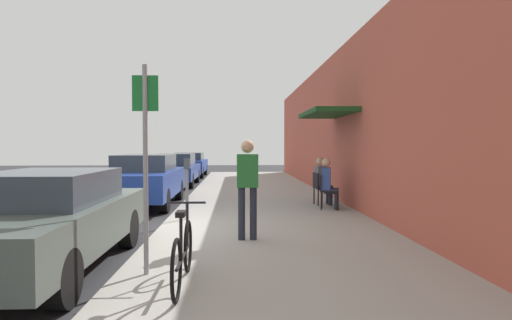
{
  "coord_description": "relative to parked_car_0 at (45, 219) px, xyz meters",
  "views": [
    {
      "loc": [
        1.52,
        -8.14,
        1.72
      ],
      "look_at": [
        2.1,
        4.15,
        1.31
      ],
      "focal_mm": 29.85,
      "sensor_mm": 36.0,
      "label": 1
    }
  ],
  "objects": [
    {
      "name": "seated_patron_0",
      "position": [
        4.95,
        4.68,
        0.1
      ],
      "size": [
        0.49,
        0.44,
        1.29
      ],
      "color": "#232838",
      "rests_on": "sidewalk_slab"
    },
    {
      "name": "parking_meter",
      "position": [
        1.55,
        3.39,
        0.17
      ],
      "size": [
        0.12,
        0.1,
        1.32
      ],
      "color": "slate",
      "rests_on": "sidewalk_slab"
    },
    {
      "name": "ground_plane",
      "position": [
        1.1,
        2.22,
        -0.72
      ],
      "size": [
        60.0,
        60.0,
        0.0
      ],
      "primitive_type": "plane",
      "color": "#2D2D30"
    },
    {
      "name": "cafe_chair_0",
      "position": [
        4.9,
        4.69,
        -0.09
      ],
      "size": [
        0.53,
        0.53,
        0.87
      ],
      "color": "black",
      "rests_on": "sidewalk_slab"
    },
    {
      "name": "bicycle_0",
      "position": [
        2.01,
        -1.06,
        -0.24
      ],
      "size": [
        0.46,
        1.71,
        0.9
      ],
      "color": "black",
      "rests_on": "sidewalk_slab"
    },
    {
      "name": "sidewalk_slab",
      "position": [
        3.35,
        4.22,
        -0.66
      ],
      "size": [
        4.5,
        32.0,
        0.12
      ],
      "primitive_type": "cube",
      "color": "#9E9B93",
      "rests_on": "ground_plane"
    },
    {
      "name": "pedestrian_standing",
      "position": [
        2.81,
        1.28,
        0.4
      ],
      "size": [
        0.36,
        0.22,
        1.7
      ],
      "color": "#232838",
      "rests_on": "sidewalk_slab"
    },
    {
      "name": "parked_car_0",
      "position": [
        0.0,
        0.0,
        0.0
      ],
      "size": [
        1.8,
        4.4,
        1.37
      ],
      "color": "#47514C",
      "rests_on": "ground_plane"
    },
    {
      "name": "parked_car_1",
      "position": [
        0.0,
        6.38,
        0.04
      ],
      "size": [
        1.8,
        4.4,
        1.47
      ],
      "color": "navy",
      "rests_on": "ground_plane"
    },
    {
      "name": "seated_patron_1",
      "position": [
        4.95,
        5.47,
        0.1
      ],
      "size": [
        0.46,
        0.4,
        1.29
      ],
      "color": "#232838",
      "rests_on": "sidewalk_slab"
    },
    {
      "name": "parked_car_2",
      "position": [
        -0.0,
        12.66,
        -0.0
      ],
      "size": [
        1.8,
        4.4,
        1.39
      ],
      "color": "navy",
      "rests_on": "ground_plane"
    },
    {
      "name": "street_sign",
      "position": [
        1.5,
        -0.6,
        0.92
      ],
      "size": [
        0.32,
        0.06,
        2.6
      ],
      "color": "gray",
      "rests_on": "sidewalk_slab"
    },
    {
      "name": "cafe_chair_1",
      "position": [
        4.89,
        5.46,
        -0.09
      ],
      "size": [
        0.49,
        0.49,
        0.87
      ],
      "color": "black",
      "rests_on": "sidewalk_slab"
    },
    {
      "name": "parked_car_3",
      "position": [
        -0.0,
        17.98,
        -0.01
      ],
      "size": [
        1.8,
        4.4,
        1.34
      ],
      "color": "navy",
      "rests_on": "ground_plane"
    },
    {
      "name": "building_facade",
      "position": [
        5.74,
        4.23,
        1.55
      ],
      "size": [
        1.4,
        32.0,
        4.53
      ],
      "color": "#BC5442",
      "rests_on": "ground_plane"
    }
  ]
}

